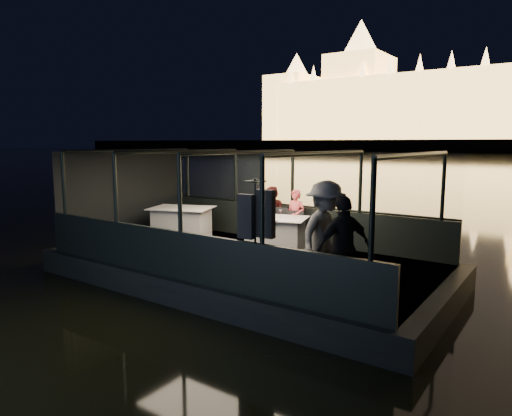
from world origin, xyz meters
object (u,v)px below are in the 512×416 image
Objects in this scene: chair_port_left at (277,227)px; wine_bottle at (248,211)px; person_woman_coral at (295,215)px; chair_port_right at (292,229)px; dining_table_central at (275,233)px; person_man_maroon at (273,212)px; coat_stand at (255,239)px; dining_table_aft at (182,224)px; passenger_stripe at (325,239)px; passenger_dark at (344,246)px.

wine_bottle reaches higher than chair_port_left.
person_woman_coral is at bearing 36.87° from chair_port_left.
person_woman_coral is at bearing 81.42° from chair_port_right.
wine_bottle is (-0.79, -0.73, 0.47)m from chair_port_right.
person_woman_coral is at bearing 80.06° from dining_table_central.
person_man_maroon is at bearing 85.70° from wine_bottle.
coat_stand is at bearing -69.63° from person_woman_coral.
chair_port_right is at bearing -28.36° from person_man_maroon.
person_man_maroon reaches higher than chair_port_left.
dining_table_aft is 1.83× the size of chair_port_right.
passenger_stripe is at bearing -69.90° from chair_port_right.
dining_table_aft is 0.81× the size of coat_stand.
passenger_stripe is 1.11× the size of passenger_dark.
person_woman_coral reaches higher than dining_table_central.
chair_port_left is 1.06× the size of chair_port_right.
person_woman_coral is 0.65m from person_man_maroon.
coat_stand reaches higher than passenger_dark.
passenger_dark is (1.36, 0.54, -0.05)m from coat_stand.
passenger_dark is at bearing 21.71° from coat_stand.
dining_table_central is at bearing -97.80° from passenger_dark.
chair_port_left is at bearing 53.04° from passenger_stripe.
coat_stand is 3.94m from person_man_maroon.
person_woman_coral is (0.13, 0.72, 0.36)m from dining_table_central.
person_woman_coral is at bearing -107.21° from passenger_dark.
chair_port_left is 0.55m from person_woman_coral.
person_man_maroon is at bearing 136.85° from chair_port_left.
person_man_maroon is 4.36m from passenger_dark.
chair_port_right is 0.62× the size of person_woman_coral.
dining_table_aft is at bearing -77.62° from passenger_dark.
passenger_dark is at bearing -47.65° from person_woman_coral.
chair_port_right is at bearing 42.98° from wine_bottle.
coat_stand reaches higher than passenger_stripe.
person_woman_coral is at bearing -7.55° from person_man_maroon.
chair_port_right is 3.43m from coat_stand.
chair_port_right is at bearing 15.59° from dining_table_aft.
dining_table_aft is at bearing 149.32° from coat_stand.
dining_table_central is 1.70× the size of chair_port_right.
dining_table_central is at bearing -61.47° from person_man_maroon.
dining_table_central is at bearing -60.61° from chair_port_left.
coat_stand reaches higher than chair_port_left.
chair_port_left reaches higher than dining_table_central.
dining_table_central is 3.10m from coat_stand.
dining_table_aft is 0.93× the size of passenger_dark.
wine_bottle is at bearing 1.88° from dining_table_aft.
chair_port_right is 0.44× the size of coat_stand.
chair_port_left is at bearing -143.06° from person_woman_coral.
person_woman_coral is (-1.22, 3.47, -0.15)m from coat_stand.
coat_stand is at bearing -51.62° from wine_bottle.
wine_bottle is (-0.08, -1.00, 0.17)m from person_man_maroon.
passenger_stripe reaches higher than chair_port_left.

